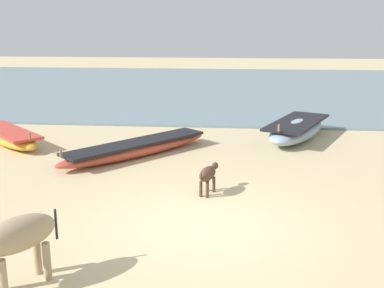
% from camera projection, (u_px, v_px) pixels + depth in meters
% --- Properties ---
extents(ground, '(80.00, 80.00, 0.00)m').
position_uv_depth(ground, '(200.00, 226.00, 8.57)').
color(ground, '#CCB789').
extents(sea_water, '(60.00, 20.00, 0.08)m').
position_uv_depth(sea_water, '(224.00, 88.00, 25.99)').
color(sea_water, slate).
rests_on(sea_water, ground).
extents(fishing_boat_0, '(2.58, 3.80, 0.78)m').
position_uv_depth(fishing_boat_0, '(296.00, 129.00, 14.72)').
color(fishing_boat_0, '#8CA5B7').
rests_on(fishing_boat_0, ground).
extents(fishing_boat_2, '(3.07, 2.99, 0.64)m').
position_uv_depth(fishing_boat_2, '(9.00, 137.00, 14.13)').
color(fishing_boat_2, gold).
rests_on(fishing_boat_2, ground).
extents(fishing_boat_3, '(3.83, 4.18, 0.60)m').
position_uv_depth(fishing_boat_3, '(137.00, 148.00, 12.93)').
color(fishing_boat_3, '#B74733').
rests_on(fishing_boat_3, ground).
extents(cow_adult_dun, '(1.14, 1.40, 1.01)m').
position_uv_depth(cow_adult_dun, '(14.00, 238.00, 6.41)').
color(cow_adult_dun, tan).
rests_on(cow_adult_dun, ground).
extents(calf_near_dark, '(0.46, 0.90, 0.60)m').
position_uv_depth(calf_near_dark, '(208.00, 174.00, 10.04)').
color(calf_near_dark, '#4C3323').
rests_on(calf_near_dark, ground).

